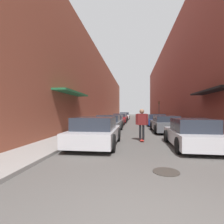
{
  "coord_description": "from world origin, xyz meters",
  "views": [
    {
      "loc": [
        -0.29,
        -2.08,
        1.62
      ],
      "look_at": [
        -2.02,
        11.81,
        1.54
      ],
      "focal_mm": 28.0,
      "sensor_mm": 36.0,
      "label": 1
    }
  ],
  "objects_px": {
    "parked_car_left_4": "(122,117)",
    "parked_car_right_1": "(165,124)",
    "parked_car_left_2": "(115,121)",
    "parked_car_right_0": "(192,134)",
    "manhole_cover": "(166,172)",
    "skateboarder": "(142,121)",
    "parked_car_left_1": "(109,124)",
    "traffic_light": "(159,108)",
    "parked_car_left_0": "(96,132)",
    "parked_car_left_3": "(120,118)",
    "parked_car_right_2": "(156,120)",
    "parked_car_left_5": "(125,116)"
  },
  "relations": [
    {
      "from": "parked_car_left_2",
      "to": "parked_car_right_1",
      "type": "xyz_separation_m",
      "value": [
        4.36,
        -4.39,
        0.03
      ]
    },
    {
      "from": "manhole_cover",
      "to": "parked_car_left_0",
      "type": "bearing_deg",
      "value": 129.04
    },
    {
      "from": "parked_car_left_0",
      "to": "skateboarder",
      "type": "distance_m",
      "value": 2.71
    },
    {
      "from": "parked_car_left_1",
      "to": "parked_car_right_0",
      "type": "height_order",
      "value": "parked_car_left_1"
    },
    {
      "from": "parked_car_left_5",
      "to": "parked_car_right_0",
      "type": "xyz_separation_m",
      "value": [
        4.36,
        -26.88,
        -0.04
      ]
    },
    {
      "from": "parked_car_left_2",
      "to": "parked_car_right_0",
      "type": "distance_m",
      "value": 11.18
    },
    {
      "from": "manhole_cover",
      "to": "skateboarder",
      "type": "bearing_deg",
      "value": 95.07
    },
    {
      "from": "parked_car_left_0",
      "to": "parked_car_left_3",
      "type": "bearing_deg",
      "value": 90.37
    },
    {
      "from": "parked_car_left_5",
      "to": "parked_car_right_0",
      "type": "distance_m",
      "value": 27.23
    },
    {
      "from": "parked_car_left_3",
      "to": "manhole_cover",
      "type": "distance_m",
      "value": 19.4
    },
    {
      "from": "parked_car_left_1",
      "to": "parked_car_right_0",
      "type": "xyz_separation_m",
      "value": [
        4.45,
        -5.45,
        -0.02
      ]
    },
    {
      "from": "parked_car_left_4",
      "to": "parked_car_right_1",
      "type": "relative_size",
      "value": 0.95
    },
    {
      "from": "parked_car_left_4",
      "to": "parked_car_left_3",
      "type": "bearing_deg",
      "value": -89.12
    },
    {
      "from": "skateboarder",
      "to": "parked_car_right_1",
      "type": "bearing_deg",
      "value": 65.6
    },
    {
      "from": "manhole_cover",
      "to": "traffic_light",
      "type": "xyz_separation_m",
      "value": [
        3.55,
        26.57,
        2.11
      ]
    },
    {
      "from": "parked_car_left_2",
      "to": "parked_car_right_0",
      "type": "relative_size",
      "value": 1.03
    },
    {
      "from": "parked_car_right_0",
      "to": "parked_car_right_2",
      "type": "bearing_deg",
      "value": 90.29
    },
    {
      "from": "parked_car_left_3",
      "to": "parked_car_right_0",
      "type": "bearing_deg",
      "value": -74.48
    },
    {
      "from": "parked_car_left_2",
      "to": "parked_car_right_1",
      "type": "relative_size",
      "value": 0.9
    },
    {
      "from": "parked_car_left_3",
      "to": "parked_car_right_1",
      "type": "relative_size",
      "value": 0.96
    },
    {
      "from": "parked_car_left_0",
      "to": "parked_car_left_2",
      "type": "height_order",
      "value": "parked_car_left_0"
    },
    {
      "from": "skateboarder",
      "to": "manhole_cover",
      "type": "distance_m",
      "value": 4.9
    },
    {
      "from": "parked_car_left_0",
      "to": "manhole_cover",
      "type": "relative_size",
      "value": 5.83
    },
    {
      "from": "parked_car_left_2",
      "to": "parked_car_left_4",
      "type": "xyz_separation_m",
      "value": [
        -0.01,
        10.8,
        0.02
      ]
    },
    {
      "from": "parked_car_left_2",
      "to": "traffic_light",
      "type": "relative_size",
      "value": 1.3
    },
    {
      "from": "parked_car_right_1",
      "to": "parked_car_left_2",
      "type": "bearing_deg",
      "value": 134.84
    },
    {
      "from": "parked_car_right_0",
      "to": "parked_car_right_1",
      "type": "bearing_deg",
      "value": 91.14
    },
    {
      "from": "parked_car_right_0",
      "to": "traffic_light",
      "type": "relative_size",
      "value": 1.26
    },
    {
      "from": "parked_car_left_4",
      "to": "parked_car_right_1",
      "type": "distance_m",
      "value": 15.81
    },
    {
      "from": "parked_car_right_0",
      "to": "parked_car_right_2",
      "type": "xyz_separation_m",
      "value": [
        -0.06,
        11.88,
        -0.0
      ]
    },
    {
      "from": "parked_car_left_0",
      "to": "parked_car_right_2",
      "type": "relative_size",
      "value": 0.85
    },
    {
      "from": "parked_car_left_2",
      "to": "traffic_light",
      "type": "bearing_deg",
      "value": 64.03
    },
    {
      "from": "manhole_cover",
      "to": "parked_car_left_2",
      "type": "bearing_deg",
      "value": 101.66
    },
    {
      "from": "parked_car_right_0",
      "to": "parked_car_left_5",
      "type": "bearing_deg",
      "value": 99.21
    },
    {
      "from": "parked_car_left_4",
      "to": "skateboarder",
      "type": "distance_m",
      "value": 19.73
    },
    {
      "from": "parked_car_left_2",
      "to": "parked_car_right_1",
      "type": "height_order",
      "value": "parked_car_right_1"
    },
    {
      "from": "skateboarder",
      "to": "traffic_light",
      "type": "bearing_deg",
      "value": 79.68
    },
    {
      "from": "parked_car_left_3",
      "to": "parked_car_right_2",
      "type": "height_order",
      "value": "parked_car_left_3"
    },
    {
      "from": "parked_car_left_3",
      "to": "manhole_cover",
      "type": "height_order",
      "value": "parked_car_left_3"
    },
    {
      "from": "manhole_cover",
      "to": "traffic_light",
      "type": "relative_size",
      "value": 0.22
    },
    {
      "from": "parked_car_left_1",
      "to": "parked_car_left_4",
      "type": "height_order",
      "value": "parked_car_left_1"
    },
    {
      "from": "parked_car_left_4",
      "to": "parked_car_right_0",
      "type": "xyz_separation_m",
      "value": [
        4.49,
        -21.04,
        0.01
      ]
    },
    {
      "from": "parked_car_left_3",
      "to": "parked_car_left_4",
      "type": "relative_size",
      "value": 1.01
    },
    {
      "from": "traffic_light",
      "to": "parked_car_left_0",
      "type": "bearing_deg",
      "value": -104.82
    },
    {
      "from": "parked_car_left_4",
      "to": "parked_car_right_1",
      "type": "height_order",
      "value": "parked_car_right_1"
    },
    {
      "from": "parked_car_right_1",
      "to": "parked_car_right_2",
      "type": "relative_size",
      "value": 0.97
    },
    {
      "from": "parked_car_left_1",
      "to": "parked_car_right_1",
      "type": "bearing_deg",
      "value": 5.25
    },
    {
      "from": "parked_car_left_5",
      "to": "parked_car_right_1",
      "type": "xyz_separation_m",
      "value": [
        4.24,
        -21.03,
        -0.04
      ]
    },
    {
      "from": "parked_car_left_2",
      "to": "parked_car_left_3",
      "type": "height_order",
      "value": "parked_car_left_3"
    },
    {
      "from": "parked_car_left_3",
      "to": "parked_car_right_2",
      "type": "bearing_deg",
      "value": -42.68
    }
  ]
}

